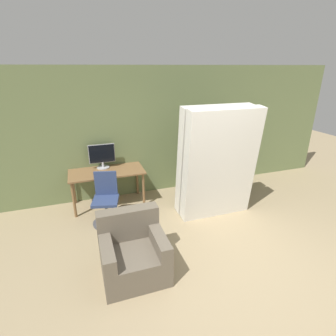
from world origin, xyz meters
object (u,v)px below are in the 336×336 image
(monitor, at_px, (102,155))
(armchair, at_px, (133,252))
(bookshelf, at_px, (217,151))
(mattress_near, at_px, (221,165))
(mattress_far, at_px, (213,160))
(office_chair, at_px, (106,203))

(monitor, distance_m, armchair, 2.34)
(bookshelf, xyz_separation_m, mattress_near, (-0.70, -1.35, 0.22))
(mattress_near, bearing_deg, monitor, 145.71)
(mattress_far, distance_m, armchair, 2.29)
(mattress_near, relative_size, armchair, 2.43)
(monitor, relative_size, office_chair, 0.55)
(office_chair, bearing_deg, armchair, -82.23)
(mattress_near, bearing_deg, armchair, -153.30)
(mattress_near, height_order, armchair, mattress_near)
(mattress_near, xyz_separation_m, armchair, (-1.82, -0.91, -0.71))
(office_chair, xyz_separation_m, bookshelf, (2.70, 0.89, 0.43))
(monitor, relative_size, armchair, 0.61)
(office_chair, bearing_deg, mattress_far, -5.16)
(mattress_near, distance_m, armchair, 2.15)
(monitor, distance_m, mattress_near, 2.34)
(office_chair, height_order, mattress_near, mattress_near)
(armchair, bearing_deg, mattress_far, 33.44)
(monitor, bearing_deg, mattress_far, -28.12)
(bookshelf, height_order, mattress_far, mattress_far)
(armchair, bearing_deg, office_chair, 97.77)
(office_chair, height_order, armchair, office_chair)
(office_chair, distance_m, armchair, 1.39)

